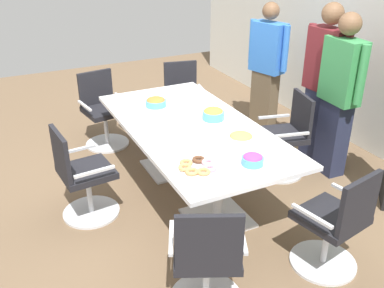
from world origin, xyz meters
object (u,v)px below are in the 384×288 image
(snack_bowl_chips_yellow, at_px, (213,114))
(plate_stack, at_px, (166,127))
(office_chair_5, at_px, (183,102))
(conference_table, at_px, (192,137))
(person_standing_1, at_px, (323,82))
(person_standing_2, at_px, (339,94))
(office_chair_4, at_px, (286,139))
(office_chair_3, at_px, (335,226))
(person_standing_0, at_px, (267,66))
(napkin_pile, at_px, (191,93))
(office_chair_2, at_px, (207,262))
(office_chair_1, at_px, (82,178))
(snack_bowl_cookies, at_px, (241,138))
(donut_platter, at_px, (198,167))
(snack_bowl_pretzels, at_px, (156,102))
(office_chair_0, at_px, (103,113))
(snack_bowl_candy_mix, at_px, (253,159))

(snack_bowl_chips_yellow, relative_size, plate_stack, 1.17)
(office_chair_5, xyz_separation_m, snack_bowl_chips_yellow, (1.39, -0.31, 0.40))
(conference_table, height_order, person_standing_1, person_standing_1)
(person_standing_2, xyz_separation_m, plate_stack, (-0.31, -1.84, -0.14))
(office_chair_4, bearing_deg, conference_table, 98.68)
(office_chair_3, relative_size, person_standing_0, 0.54)
(person_standing_2, bearing_deg, napkin_pile, 52.74)
(snack_bowl_chips_yellow, bearing_deg, person_standing_2, 75.37)
(snack_bowl_chips_yellow, bearing_deg, office_chair_2, -29.71)
(office_chair_1, xyz_separation_m, office_chair_5, (-1.37, 1.68, 0.00))
(office_chair_2, bearing_deg, person_standing_1, 58.21)
(office_chair_4, distance_m, napkin_pile, 1.19)
(office_chair_3, distance_m, person_standing_0, 2.83)
(snack_bowl_cookies, bearing_deg, person_standing_2, 100.07)
(office_chair_4, relative_size, snack_bowl_cookies, 3.96)
(donut_platter, bearing_deg, snack_bowl_chips_yellow, 144.48)
(office_chair_2, distance_m, snack_bowl_pretzels, 2.17)
(person_standing_0, height_order, person_standing_1, person_standing_1)
(office_chair_5, distance_m, snack_bowl_pretzels, 1.14)
(plate_stack, bearing_deg, office_chair_4, 85.63)
(office_chair_2, height_order, person_standing_2, person_standing_2)
(office_chair_1, distance_m, plate_stack, 0.92)
(office_chair_0, bearing_deg, person_standing_0, 158.35)
(snack_bowl_chips_yellow, height_order, donut_platter, snack_bowl_chips_yellow)
(person_standing_2, relative_size, snack_bowl_chips_yellow, 8.02)
(person_standing_1, xyz_separation_m, snack_bowl_cookies, (0.55, -1.40, -0.15))
(snack_bowl_cookies, relative_size, snack_bowl_candy_mix, 1.27)
(office_chair_0, relative_size, office_chair_1, 1.00)
(office_chair_4, xyz_separation_m, office_chair_5, (-1.53, -0.53, 0.00))
(person_standing_2, height_order, snack_bowl_pretzels, person_standing_2)
(conference_table, relative_size, person_standing_2, 1.37)
(office_chair_5, height_order, snack_bowl_candy_mix, office_chair_5)
(snack_bowl_pretzels, relative_size, snack_bowl_chips_yellow, 1.03)
(conference_table, distance_m, person_standing_2, 1.62)
(snack_bowl_candy_mix, xyz_separation_m, plate_stack, (-0.93, -0.37, -0.02))
(person_standing_0, relative_size, snack_bowl_candy_mix, 9.28)
(office_chair_1, xyz_separation_m, snack_bowl_chips_yellow, (0.02, 1.36, 0.40))
(office_chair_0, bearing_deg, snack_bowl_cookies, 100.49)
(conference_table, height_order, office_chair_5, office_chair_5)
(office_chair_4, relative_size, snack_bowl_pretzels, 4.04)
(person_standing_1, xyz_separation_m, snack_bowl_chips_yellow, (-0.03, -1.36, -0.14))
(person_standing_0, bearing_deg, conference_table, 106.58)
(office_chair_4, height_order, person_standing_1, person_standing_1)
(snack_bowl_pretzels, bearing_deg, office_chair_2, -12.65)
(office_chair_1, bearing_deg, conference_table, 81.10)
(office_chair_5, relative_size, snack_bowl_chips_yellow, 4.15)
(donut_platter, bearing_deg, snack_bowl_pretzels, 171.48)
(person_standing_2, relative_size, snack_bowl_cookies, 7.66)
(person_standing_1, bearing_deg, person_standing_2, 166.42)
(person_standing_0, relative_size, snack_bowl_pretzels, 7.42)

